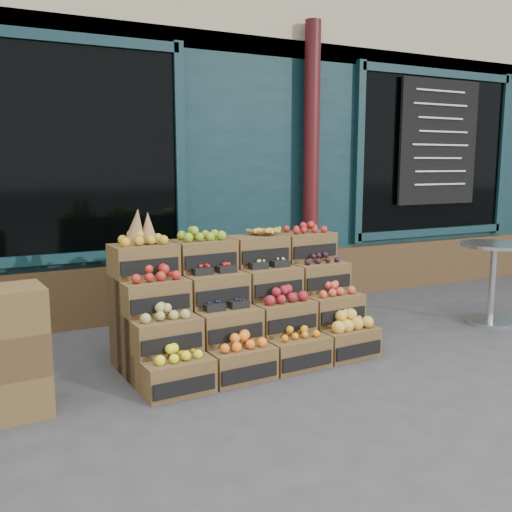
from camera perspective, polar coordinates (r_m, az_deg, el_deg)
name	(u,v)px	position (r m, az deg, el deg)	size (l,w,h in m)	color
ground	(319,374)	(4.59, 6.34, -11.63)	(60.00, 60.00, 0.00)	#3A3A3C
shop_facade	(135,112)	(9.03, -12.01, 13.91)	(12.00, 6.24, 4.80)	#0D272C
crate_display	(242,312)	(4.82, -1.40, -5.58)	(2.10, 1.11, 1.29)	brown
spare_crates	(0,354)	(4.05, -24.25, -8.89)	(0.60, 0.44, 0.85)	brown
bistro_table	(493,274)	(6.30, 22.59, -1.64)	(0.66, 0.66, 0.83)	#B5B7BC
shopkeeper	(49,232)	(6.31, -20.03, 2.26)	(0.67, 0.44, 1.85)	#164D1C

